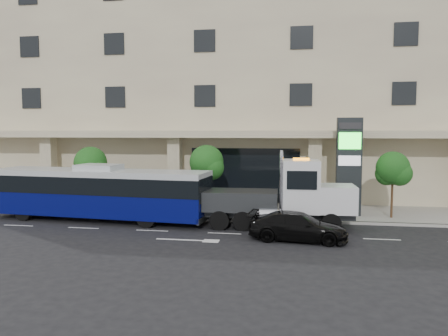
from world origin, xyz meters
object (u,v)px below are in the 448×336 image
object	(u,v)px
tow_truck	(285,197)
signage_pylon	(349,166)
city_bus	(99,192)
black_sedan	(298,226)

from	to	relation	value
tow_truck	signage_pylon	world-z (taller)	signage_pylon
city_bus	tow_truck	distance (m)	11.16
city_bus	signage_pylon	xyz separation A→B (m)	(14.97, 3.29, 1.50)
tow_truck	black_sedan	world-z (taller)	tow_truck
city_bus	black_sedan	bearing A→B (deg)	-9.26
tow_truck	signage_pylon	bearing A→B (deg)	41.47
city_bus	black_sedan	size ratio (longest dim) A/B	2.81
signage_pylon	city_bus	bearing A→B (deg)	-170.12
tow_truck	signage_pylon	xyz separation A→B (m)	(3.81, 3.56, 1.47)
signage_pylon	tow_truck	bearing A→B (deg)	-139.45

